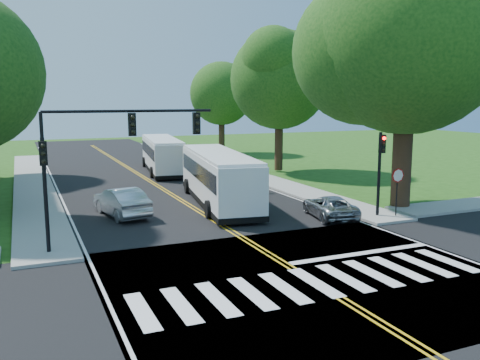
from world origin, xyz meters
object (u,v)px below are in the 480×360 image
bus_follow (162,154)px  suv (330,207)px  signal_nw (104,145)px  hatchback (121,202)px  signal_ne (380,163)px  dark_sedan (241,179)px  bus_lead (218,177)px

bus_follow → suv: size_ratio=2.73×
signal_nw → suv: signal_nw is taller
signal_nw → hatchback: size_ratio=1.53×
signal_ne → dark_sedan: size_ratio=0.98×
signal_ne → bus_lead: size_ratio=0.36×
bus_lead → signal_ne: bearing=142.0°
suv → dark_sedan: bearing=-74.3°
hatchback → dark_sedan: 10.83m
bus_lead → bus_follow: bearing=-82.8°
signal_nw → bus_lead: 10.65m
signal_nw → bus_follow: bearing=69.5°
signal_ne → bus_follow: (-5.95, 21.62, -1.42)m
hatchback → suv: bearing=144.4°
signal_ne → suv: signal_ne is taller
bus_lead → dark_sedan: (3.39, 4.39, -0.98)m
bus_lead → bus_follow: size_ratio=1.06×
dark_sedan → signal_ne: bearing=110.3°
hatchback → suv: hatchback is taller
bus_follow → dark_sedan: 10.80m
signal_nw → dark_sedan: (11.03, 11.28, -3.72)m
signal_nw → suv: 12.39m
dark_sedan → hatchback: bearing=35.2°
bus_follow → suv: 20.85m
bus_follow → bus_lead: bearing=96.2°
signal_nw → hatchback: (1.66, 5.87, -3.60)m
signal_ne → hatchback: (-12.40, 5.86, -2.18)m
bus_follow → suv: bearing=108.1°
signal_nw → bus_follow: 23.27m
suv → bus_follow: bearing=-68.2°
bus_follow → suv: (3.64, -20.51, -0.95)m
hatchback → suv: (10.09, -4.75, -0.19)m
dark_sedan → bus_follow: bearing=-68.9°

